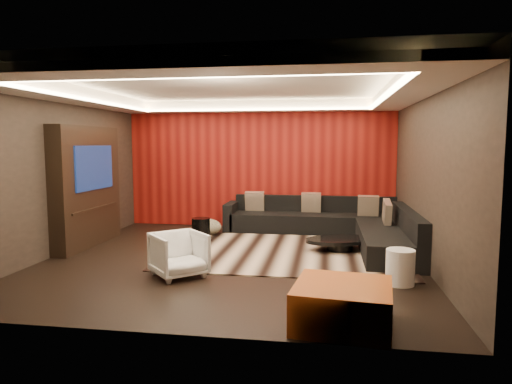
% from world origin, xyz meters
% --- Properties ---
extents(floor, '(6.00, 6.00, 0.02)m').
position_xyz_m(floor, '(0.00, 0.00, -0.01)').
color(floor, black).
rests_on(floor, ground).
extents(ceiling, '(6.00, 6.00, 0.02)m').
position_xyz_m(ceiling, '(0.00, 0.00, 2.81)').
color(ceiling, silver).
rests_on(ceiling, ground).
extents(wall_back, '(6.00, 0.02, 2.80)m').
position_xyz_m(wall_back, '(0.00, 3.01, 1.40)').
color(wall_back, black).
rests_on(wall_back, ground).
extents(wall_left, '(0.02, 6.00, 2.80)m').
position_xyz_m(wall_left, '(-3.01, 0.00, 1.40)').
color(wall_left, black).
rests_on(wall_left, ground).
extents(wall_right, '(0.02, 6.00, 2.80)m').
position_xyz_m(wall_right, '(3.01, 0.00, 1.40)').
color(wall_right, black).
rests_on(wall_right, ground).
extents(red_feature_wall, '(5.98, 0.05, 2.78)m').
position_xyz_m(red_feature_wall, '(0.00, 2.97, 1.40)').
color(red_feature_wall, '#6B0C0A').
rests_on(red_feature_wall, ground).
extents(soffit_back, '(6.00, 0.60, 0.22)m').
position_xyz_m(soffit_back, '(0.00, 2.70, 2.69)').
color(soffit_back, silver).
rests_on(soffit_back, ground).
extents(soffit_front, '(6.00, 0.60, 0.22)m').
position_xyz_m(soffit_front, '(0.00, -2.70, 2.69)').
color(soffit_front, silver).
rests_on(soffit_front, ground).
extents(soffit_left, '(0.60, 4.80, 0.22)m').
position_xyz_m(soffit_left, '(-2.70, 0.00, 2.69)').
color(soffit_left, silver).
rests_on(soffit_left, ground).
extents(soffit_right, '(0.60, 4.80, 0.22)m').
position_xyz_m(soffit_right, '(2.70, 0.00, 2.69)').
color(soffit_right, silver).
rests_on(soffit_right, ground).
extents(cove_back, '(4.80, 0.08, 0.04)m').
position_xyz_m(cove_back, '(0.00, 2.36, 2.60)').
color(cove_back, '#FFD899').
rests_on(cove_back, ground).
extents(cove_front, '(4.80, 0.08, 0.04)m').
position_xyz_m(cove_front, '(0.00, -2.36, 2.60)').
color(cove_front, '#FFD899').
rests_on(cove_front, ground).
extents(cove_left, '(0.08, 4.80, 0.04)m').
position_xyz_m(cove_left, '(-2.36, 0.00, 2.60)').
color(cove_left, '#FFD899').
rests_on(cove_left, ground).
extents(cove_right, '(0.08, 4.80, 0.04)m').
position_xyz_m(cove_right, '(2.36, 0.00, 2.60)').
color(cove_right, '#FFD899').
rests_on(cove_right, ground).
extents(tv_surround, '(0.30, 2.00, 2.20)m').
position_xyz_m(tv_surround, '(-2.85, 0.60, 1.10)').
color(tv_surround, black).
rests_on(tv_surround, ground).
extents(tv_screen, '(0.04, 1.30, 0.80)m').
position_xyz_m(tv_screen, '(-2.69, 0.60, 1.45)').
color(tv_screen, black).
rests_on(tv_screen, ground).
extents(tv_shelf, '(0.04, 1.60, 0.04)m').
position_xyz_m(tv_shelf, '(-2.69, 0.60, 0.70)').
color(tv_shelf, black).
rests_on(tv_shelf, ground).
extents(rug, '(4.00, 3.00, 0.02)m').
position_xyz_m(rug, '(0.84, 0.57, 0.01)').
color(rug, tan).
rests_on(rug, floor).
extents(coffee_table, '(1.57, 1.57, 0.21)m').
position_xyz_m(coffee_table, '(1.76, 0.85, 0.12)').
color(coffee_table, black).
rests_on(coffee_table, rug).
extents(drum_stool, '(0.44, 0.44, 0.42)m').
position_xyz_m(drum_stool, '(-0.91, 1.35, 0.23)').
color(drum_stool, black).
rests_on(drum_stool, rug).
extents(striped_pouf, '(0.77, 0.77, 0.33)m').
position_xyz_m(striped_pouf, '(-0.91, 1.82, 0.18)').
color(striped_pouf, beige).
rests_on(striped_pouf, rug).
extents(white_side_table, '(0.48, 0.48, 0.48)m').
position_xyz_m(white_side_table, '(2.50, -0.98, 0.24)').
color(white_side_table, white).
rests_on(white_side_table, floor).
extents(orange_ottoman, '(1.09, 1.09, 0.43)m').
position_xyz_m(orange_ottoman, '(1.69, -2.50, 0.22)').
color(orange_ottoman, '#AE4516').
rests_on(orange_ottoman, floor).
extents(armchair, '(0.97, 0.97, 0.64)m').
position_xyz_m(armchair, '(-0.55, -1.07, 0.32)').
color(armchair, silver).
rests_on(armchair, floor).
extents(sectional_sofa, '(3.65, 3.50, 0.75)m').
position_xyz_m(sectional_sofa, '(1.73, 1.86, 0.26)').
color(sectional_sofa, black).
rests_on(sectional_sofa, floor).
extents(throw_pillows, '(2.95, 1.66, 0.50)m').
position_xyz_m(throw_pillows, '(1.53, 2.31, 0.62)').
color(throw_pillows, '#C9AF93').
rests_on(throw_pillows, sectional_sofa).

